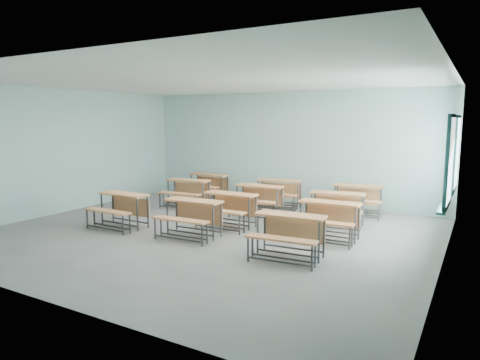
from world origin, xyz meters
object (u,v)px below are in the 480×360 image
object	(u,v)px
desk_unit_r0c1	(191,213)
desk_unit_r3c0	(207,182)
desk_unit_r2c0	(186,189)
desk_unit_r2c2	(337,204)
desk_unit_r1c2	(328,215)
desk_unit_r1c1	(228,205)
desk_unit_r3c2	(358,195)
desk_unit_r0c2	(288,230)
desk_unit_r2c1	(258,196)
desk_unit_r0c0	(121,205)
desk_unit_r3c1	(278,189)

from	to	relation	value
desk_unit_r0c1	desk_unit_r3c0	distance (m)	4.28
desk_unit_r2c0	desk_unit_r2c2	bearing A→B (deg)	-6.57
desk_unit_r1c2	desk_unit_r3c0	xyz separation A→B (m)	(-4.62, 2.53, 0.00)
desk_unit_r1c1	desk_unit_r2c0	xyz separation A→B (m)	(-2.15, 1.31, 0.00)
desk_unit_r1c1	desk_unit_r3c2	distance (m)	3.44
desk_unit_r0c1	desk_unit_r3c2	world-z (taller)	same
desk_unit_r0c2	desk_unit_r3c0	bearing A→B (deg)	133.44
desk_unit_r3c0	desk_unit_r2c0	bearing A→B (deg)	-80.71
desk_unit_r2c1	desk_unit_r3c2	size ratio (longest dim) A/B	0.95
desk_unit_r0c0	desk_unit_r2c1	distance (m)	3.34
desk_unit_r1c2	desk_unit_r2c0	world-z (taller)	same
desk_unit_r1c2	desk_unit_r3c0	world-z (taller)	same
desk_unit_r1c1	desk_unit_r3c0	xyz separation A→B (m)	(-2.34, 2.63, 0.00)
desk_unit_r0c2	desk_unit_r3c1	world-z (taller)	same
desk_unit_r2c2	desk_unit_r0c2	bearing A→B (deg)	-98.28
desk_unit_r2c1	desk_unit_r0c1	bearing A→B (deg)	-98.46
desk_unit_r0c1	desk_unit_r0c2	distance (m)	2.30
desk_unit_r0c0	desk_unit_r2c2	distance (m)	4.86
desk_unit_r0c0	desk_unit_r0c2	distance (m)	4.13
desk_unit_r2c0	desk_unit_r0c1	bearing A→B (deg)	-57.40
desk_unit_r3c0	desk_unit_r3c2	xyz separation A→B (m)	(4.57, -0.00, 0.00)
desk_unit_r0c0	desk_unit_r2c2	bearing A→B (deg)	32.38
desk_unit_r0c2	desk_unit_r3c1	xyz separation A→B (m)	(-1.96, 3.86, 0.00)
desk_unit_r0c2	desk_unit_r2c2	xyz separation A→B (m)	(0.05, 2.63, 0.00)
desk_unit_r0c1	desk_unit_r2c0	world-z (taller)	same
desk_unit_r3c1	desk_unit_r3c0	bearing A→B (deg)	169.06
desk_unit_r0c2	desk_unit_r2c2	distance (m)	2.63
desk_unit_r2c1	desk_unit_r3c1	xyz separation A→B (m)	(0.05, 1.13, 0.00)
desk_unit_r0c0	desk_unit_r3c2	xyz separation A→B (m)	(4.30, 3.85, 0.00)
desk_unit_r0c2	desk_unit_r3c0	size ratio (longest dim) A/B	1.04
desk_unit_r2c0	desk_unit_r3c1	distance (m)	2.52
desk_unit_r1c1	desk_unit_r2c1	xyz separation A→B (m)	(0.04, 1.36, 0.00)
desk_unit_r3c0	desk_unit_r3c2	distance (m)	4.57
desk_unit_r2c1	desk_unit_r3c0	distance (m)	2.70
desk_unit_r0c0	desk_unit_r3c2	size ratio (longest dim) A/B	0.95
desk_unit_r1c2	desk_unit_r2c1	bearing A→B (deg)	149.26
desk_unit_r0c0	desk_unit_r1c1	distance (m)	2.41
desk_unit_r0c1	desk_unit_r1c1	size ratio (longest dim) A/B	1.03
desk_unit_r1c2	desk_unit_r3c0	bearing A→B (deg)	149.91
desk_unit_r0c0	desk_unit_r3c1	world-z (taller)	same
desk_unit_r1c1	desk_unit_r3c1	xyz separation A→B (m)	(0.08, 2.49, 0.00)
desk_unit_r0c2	desk_unit_r3c1	size ratio (longest dim) A/B	0.97
desk_unit_r3c2	desk_unit_r1c2	bearing A→B (deg)	-95.46
desk_unit_r1c1	desk_unit_r0c0	bearing A→B (deg)	-149.74
desk_unit_r2c1	desk_unit_r3c1	world-z (taller)	same
desk_unit_r2c1	desk_unit_r3c0	bearing A→B (deg)	149.87
desk_unit_r0c1	desk_unit_r2c1	bearing A→B (deg)	80.96
desk_unit_r1c2	desk_unit_r0c2	bearing A→B (deg)	-100.35
desk_unit_r0c1	desk_unit_r1c1	xyz separation A→B (m)	(0.24, 1.09, 0.00)
desk_unit_r2c0	desk_unit_r2c2	size ratio (longest dim) A/B	0.99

